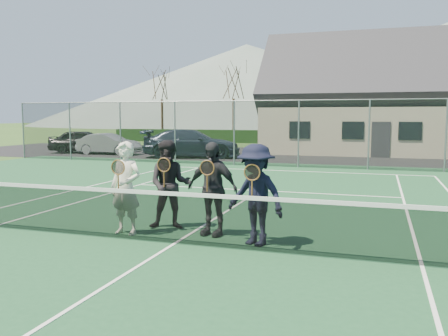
# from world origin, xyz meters

# --- Properties ---
(ground) EXTENTS (220.00, 220.00, 0.00)m
(ground) POSITION_xyz_m (0.00, 20.00, 0.00)
(ground) COLOR #2C4D1B
(ground) RESTS_ON ground
(court_surface) EXTENTS (30.00, 30.00, 0.02)m
(court_surface) POSITION_xyz_m (0.00, 0.00, 0.01)
(court_surface) COLOR #1C4C2B
(court_surface) RESTS_ON ground
(tarmac_carpark) EXTENTS (40.00, 12.00, 0.01)m
(tarmac_carpark) POSITION_xyz_m (-4.00, 20.00, 0.01)
(tarmac_carpark) COLOR black
(tarmac_carpark) RESTS_ON ground
(hedge_row) EXTENTS (40.00, 1.20, 1.10)m
(hedge_row) POSITION_xyz_m (0.00, 32.00, 0.55)
(hedge_row) COLOR black
(hedge_row) RESTS_ON ground
(hill_west) EXTENTS (110.00, 110.00, 18.00)m
(hill_west) POSITION_xyz_m (-25.00, 95.00, 9.00)
(hill_west) COLOR slate
(hill_west) RESTS_ON ground
(car_a) EXTENTS (4.58, 2.81, 1.45)m
(car_a) POSITION_xyz_m (-14.11, 17.80, 0.73)
(car_a) COLOR black
(car_a) RESTS_ON ground
(car_b) EXTENTS (3.84, 1.39, 1.26)m
(car_b) POSITION_xyz_m (-12.08, 17.32, 0.63)
(car_b) COLOR gray
(car_b) RESTS_ON ground
(car_c) EXTENTS (5.78, 3.45, 1.57)m
(car_c) POSITION_xyz_m (-6.49, 16.82, 0.78)
(car_c) COLOR #1A2435
(car_c) RESTS_ON ground
(court_markings) EXTENTS (11.03, 23.83, 0.01)m
(court_markings) POSITION_xyz_m (0.00, 0.00, 0.02)
(court_markings) COLOR white
(court_markings) RESTS_ON court_surface
(tennis_net) EXTENTS (11.68, 0.08, 1.10)m
(tennis_net) POSITION_xyz_m (0.00, 0.00, 0.54)
(tennis_net) COLOR slate
(tennis_net) RESTS_ON ground
(perimeter_fence) EXTENTS (30.07, 0.07, 3.02)m
(perimeter_fence) POSITION_xyz_m (0.00, 13.50, 1.52)
(perimeter_fence) COLOR slate
(perimeter_fence) RESTS_ON ground
(clubhouse) EXTENTS (15.60, 8.20, 7.70)m
(clubhouse) POSITION_xyz_m (4.00, 24.00, 3.99)
(clubhouse) COLOR beige
(clubhouse) RESTS_ON ground
(tree_a) EXTENTS (3.20, 3.20, 7.77)m
(tree_a) POSITION_xyz_m (-16.00, 33.00, 5.79)
(tree_a) COLOR #361F13
(tree_a) RESTS_ON ground
(tree_b) EXTENTS (3.20, 3.20, 7.77)m
(tree_b) POSITION_xyz_m (-9.00, 33.00, 5.79)
(tree_b) COLOR #3A2415
(tree_b) RESTS_ON ground
(tree_c) EXTENTS (3.20, 3.20, 7.77)m
(tree_c) POSITION_xyz_m (2.00, 33.00, 5.79)
(tree_c) COLOR #3A2415
(tree_c) RESTS_ON ground
(player_a) EXTENTS (0.70, 0.53, 1.80)m
(player_a) POSITION_xyz_m (-1.19, 0.39, 0.92)
(player_a) COLOR white
(player_a) RESTS_ON court_surface
(player_b) EXTENTS (1.04, 0.91, 1.80)m
(player_b) POSITION_xyz_m (-0.57, 1.07, 0.92)
(player_b) COLOR black
(player_b) RESTS_ON court_surface
(player_c) EXTENTS (1.11, 0.60, 1.80)m
(player_c) POSITION_xyz_m (0.42, 0.83, 0.92)
(player_c) COLOR #222327
(player_c) RESTS_ON court_surface
(player_d) EXTENTS (1.33, 1.07, 1.80)m
(player_d) POSITION_xyz_m (1.39, 0.40, 0.92)
(player_d) COLOR black
(player_d) RESTS_ON court_surface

